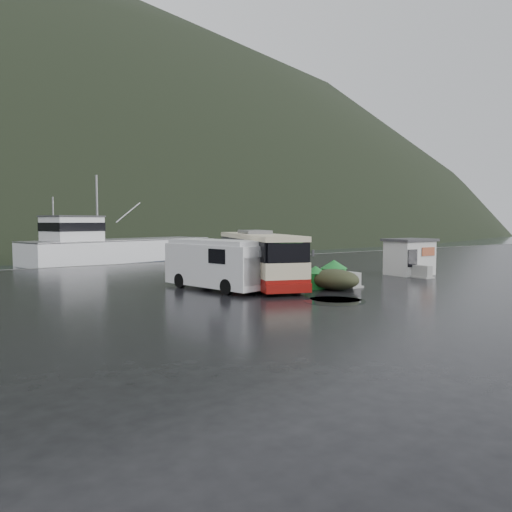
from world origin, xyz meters
TOP-DOWN VIEW (x-y plane):
  - ground at (0.00, 0.00)m, footprint 160.00×160.00m
  - quay_edge at (0.00, 20.00)m, footprint 160.00×0.60m
  - coach_bus at (-0.19, 1.80)m, footprint 6.73×11.76m
  - white_van at (-3.68, 0.99)m, footprint 3.39×6.92m
  - waste_bin_left at (0.97, -2.02)m, footprint 1.11×1.11m
  - waste_bin_right at (2.46, -1.96)m, footprint 1.44×1.44m
  - dome_tent at (1.57, -2.91)m, footprint 2.70×3.31m
  - ticket_kiosk at (11.32, -0.46)m, footprint 3.41×2.67m
  - jersey_barrier_a at (3.09, -2.45)m, footprint 0.94×1.77m
  - jersey_barrier_b at (10.44, -2.04)m, footprint 0.94×1.71m
  - fishing_trawler at (1.65, 29.65)m, footprint 25.19×10.96m
  - puddles at (0.73, -2.38)m, footprint 9.04×14.12m

SIDE VIEW (x-z plane):
  - ground at x=0.00m, z-range 0.00..0.00m
  - quay_edge at x=0.00m, z-range -0.75..0.75m
  - coach_bus at x=-0.19m, z-range -1.62..1.62m
  - white_van at x=-3.68m, z-range -1.39..1.39m
  - waste_bin_left at x=0.97m, z-range -0.64..0.64m
  - waste_bin_right at x=2.46m, z-range -0.78..0.78m
  - dome_tent at x=1.57m, z-range -0.57..0.57m
  - ticket_kiosk at x=11.32m, z-range -1.28..1.28m
  - jersey_barrier_a at x=3.09m, z-range -0.43..0.43m
  - jersey_barrier_b at x=10.44m, z-range -0.41..0.41m
  - fishing_trawler at x=1.65m, z-range -4.92..4.92m
  - puddles at x=0.73m, z-range 0.00..0.01m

